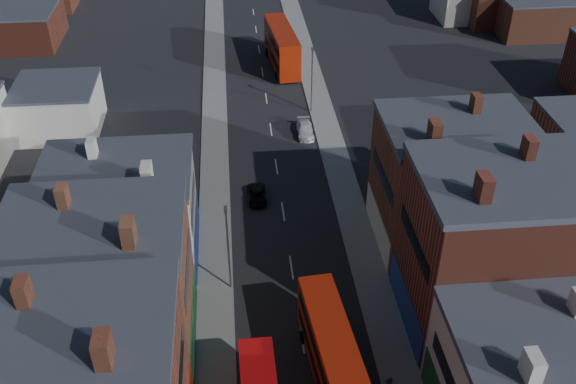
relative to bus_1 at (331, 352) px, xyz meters
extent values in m
cube|color=gray|center=(-8.07, 29.72, -2.49)|extent=(3.00, 200.00, 0.12)
cube|color=gray|center=(4.93, 29.72, -2.49)|extent=(3.00, 200.00, 0.12)
cylinder|color=slate|center=(-6.77, 9.72, 1.45)|extent=(0.16, 0.16, 8.00)
cube|color=slate|center=(-6.77, 9.72, 5.45)|extent=(0.25, 0.70, 0.25)
cylinder|color=slate|center=(3.63, 39.72, 1.45)|extent=(0.16, 0.16, 8.00)
cube|color=slate|center=(3.63, 39.72, 5.45)|extent=(0.25, 0.70, 0.25)
cube|color=#BA200A|center=(0.00, 0.00, -0.01)|extent=(3.47, 11.13, 4.38)
cube|color=black|center=(0.00, 0.00, -0.86)|extent=(3.45, 10.26, 0.90)
cube|color=black|center=(0.00, 0.00, 1.03)|extent=(3.45, 10.26, 0.90)
cylinder|color=black|center=(-1.56, 3.38, -2.05)|extent=(0.39, 1.02, 1.00)
cylinder|color=black|center=(0.92, 3.60, -2.05)|extent=(0.39, 1.02, 1.00)
cube|color=#9A1C06|center=(1.25, 53.37, 0.35)|extent=(4.00, 12.72, 5.00)
cube|color=black|center=(1.25, 53.37, -0.62)|extent=(3.96, 11.73, 1.02)
cube|color=black|center=(1.25, 53.37, 1.54)|extent=(3.96, 11.73, 1.02)
cylinder|color=black|center=(0.21, 49.25, -1.98)|extent=(0.45, 1.16, 1.14)
cylinder|color=black|center=(3.04, 49.52, -1.98)|extent=(0.45, 1.16, 1.14)
cylinder|color=black|center=(-0.53, 57.22, -1.98)|extent=(0.45, 1.16, 1.14)
cylinder|color=black|center=(2.30, 57.49, -1.98)|extent=(0.45, 1.16, 1.14)
imported|color=black|center=(-3.94, 21.96, -2.02)|extent=(1.81, 3.83, 1.06)
imported|color=white|center=(2.23, 34.22, -1.92)|extent=(1.82, 4.38, 1.26)
camera|label=1|loc=(-5.76, -29.18, 34.05)|focal=40.00mm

